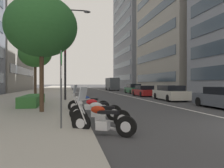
{
  "coord_description": "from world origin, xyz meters",
  "views": [
    {
      "loc": [
        -6.3,
        6.93,
        1.6
      ],
      "look_at": [
        16.94,
        2.43,
        1.47
      ],
      "focal_mm": 35.76,
      "sensor_mm": 36.0,
      "label": 1
    }
  ],
  "objects_px": {
    "car_following_behind": "(133,89)",
    "delivery_van_ahead": "(112,84)",
    "motorcycle_mid_row": "(95,111)",
    "street_tree_near_plaza_corner": "(35,54)",
    "motorcycle_under_tarp": "(102,121)",
    "car_lead_in_lane": "(144,91)",
    "motorcycle_nearest_camera": "(88,104)",
    "parking_sign_by_curb": "(61,79)",
    "car_far_down_avenue": "(170,93)",
    "street_tree_far_plaza": "(42,27)",
    "street_lamp_with_banners": "(69,45)",
    "motorcycle_by_sign_pole": "(100,116)"
  },
  "relations": [
    {
      "from": "motorcycle_nearest_camera",
      "to": "parking_sign_by_curb",
      "type": "bearing_deg",
      "value": 94.65
    },
    {
      "from": "motorcycle_mid_row",
      "to": "car_far_down_avenue",
      "type": "relative_size",
      "value": 0.46
    },
    {
      "from": "motorcycle_under_tarp",
      "to": "motorcycle_by_sign_pole",
      "type": "distance_m",
      "value": 1.23
    },
    {
      "from": "car_following_behind",
      "to": "street_tree_far_plaza",
      "type": "xyz_separation_m",
      "value": [
        -20.62,
        10.89,
        3.74
      ]
    },
    {
      "from": "car_far_down_avenue",
      "to": "street_tree_near_plaza_corner",
      "type": "height_order",
      "value": "street_tree_near_plaza_corner"
    },
    {
      "from": "motorcycle_under_tarp",
      "to": "motorcycle_by_sign_pole",
      "type": "xyz_separation_m",
      "value": [
        1.23,
        -0.12,
        -0.02
      ]
    },
    {
      "from": "car_far_down_avenue",
      "to": "street_tree_far_plaza",
      "type": "xyz_separation_m",
      "value": [
        -7.28,
        10.44,
        3.75
      ]
    },
    {
      "from": "street_tree_near_plaza_corner",
      "to": "delivery_van_ahead",
      "type": "bearing_deg",
      "value": -23.49
    },
    {
      "from": "car_following_behind",
      "to": "street_tree_near_plaza_corner",
      "type": "height_order",
      "value": "street_tree_near_plaza_corner"
    },
    {
      "from": "car_following_behind",
      "to": "delivery_van_ahead",
      "type": "relative_size",
      "value": 0.73
    },
    {
      "from": "street_tree_near_plaza_corner",
      "to": "street_tree_far_plaza",
      "type": "bearing_deg",
      "value": -169.68
    },
    {
      "from": "delivery_van_ahead",
      "to": "street_tree_near_plaza_corner",
      "type": "relative_size",
      "value": 1.14
    },
    {
      "from": "motorcycle_by_sign_pole",
      "to": "car_lead_in_lane",
      "type": "relative_size",
      "value": 0.51
    },
    {
      "from": "car_far_down_avenue",
      "to": "car_lead_in_lane",
      "type": "height_order",
      "value": "car_far_down_avenue"
    },
    {
      "from": "car_far_down_avenue",
      "to": "street_tree_near_plaza_corner",
      "type": "bearing_deg",
      "value": 91.37
    },
    {
      "from": "car_far_down_avenue",
      "to": "parking_sign_by_curb",
      "type": "height_order",
      "value": "parking_sign_by_curb"
    },
    {
      "from": "car_lead_in_lane",
      "to": "car_far_down_avenue",
      "type": "bearing_deg",
      "value": -178.82
    },
    {
      "from": "motorcycle_nearest_camera",
      "to": "street_tree_near_plaza_corner",
      "type": "bearing_deg",
      "value": -43.55
    },
    {
      "from": "motorcycle_nearest_camera",
      "to": "delivery_van_ahead",
      "type": "distance_m",
      "value": 35.16
    },
    {
      "from": "car_lead_in_lane",
      "to": "motorcycle_under_tarp",
      "type": "bearing_deg",
      "value": 156.09
    },
    {
      "from": "motorcycle_by_sign_pole",
      "to": "parking_sign_by_curb",
      "type": "distance_m",
      "value": 1.99
    },
    {
      "from": "motorcycle_mid_row",
      "to": "motorcycle_nearest_camera",
      "type": "height_order",
      "value": "motorcycle_nearest_camera"
    },
    {
      "from": "delivery_van_ahead",
      "to": "street_tree_near_plaza_corner",
      "type": "height_order",
      "value": "street_tree_near_plaza_corner"
    },
    {
      "from": "parking_sign_by_curb",
      "to": "street_lamp_with_banners",
      "type": "height_order",
      "value": "street_lamp_with_banners"
    },
    {
      "from": "street_lamp_with_banners",
      "to": "parking_sign_by_curb",
      "type": "bearing_deg",
      "value": 178.82
    },
    {
      "from": "motorcycle_mid_row",
      "to": "car_following_behind",
      "type": "relative_size",
      "value": 0.52
    },
    {
      "from": "car_lead_in_lane",
      "to": "street_lamp_with_banners",
      "type": "bearing_deg",
      "value": 122.84
    },
    {
      "from": "motorcycle_mid_row",
      "to": "car_lead_in_lane",
      "type": "xyz_separation_m",
      "value": [
        16.12,
        -7.75,
        0.17
      ]
    },
    {
      "from": "car_following_behind",
      "to": "parking_sign_by_curb",
      "type": "distance_m",
      "value": 26.87
    },
    {
      "from": "motorcycle_by_sign_pole",
      "to": "street_tree_near_plaza_corner",
      "type": "distance_m",
      "value": 12.37
    },
    {
      "from": "motorcycle_nearest_camera",
      "to": "car_following_behind",
      "type": "xyz_separation_m",
      "value": [
        20.4,
        -8.55,
        0.23
      ]
    },
    {
      "from": "car_lead_in_lane",
      "to": "car_following_behind",
      "type": "bearing_deg",
      "value": -7.02
    },
    {
      "from": "motorcycle_under_tarp",
      "to": "street_tree_far_plaza",
      "type": "xyz_separation_m",
      "value": [
        4.91,
        2.33,
        3.98
      ]
    },
    {
      "from": "street_tree_near_plaza_corner",
      "to": "motorcycle_under_tarp",
      "type": "bearing_deg",
      "value": -163.42
    },
    {
      "from": "delivery_van_ahead",
      "to": "street_tree_far_plaza",
      "type": "height_order",
      "value": "street_tree_far_plaza"
    },
    {
      "from": "motorcycle_under_tarp",
      "to": "motorcycle_mid_row",
      "type": "xyz_separation_m",
      "value": [
        2.55,
        -0.1,
        -0.01
      ]
    },
    {
      "from": "motorcycle_mid_row",
      "to": "street_tree_far_plaza",
      "type": "bearing_deg",
      "value": -31.91
    },
    {
      "from": "delivery_van_ahead",
      "to": "motorcycle_under_tarp",
      "type": "bearing_deg",
      "value": 168.31
    },
    {
      "from": "car_following_behind",
      "to": "motorcycle_by_sign_pole",
      "type": "bearing_deg",
      "value": 160.4
    },
    {
      "from": "car_lead_in_lane",
      "to": "delivery_van_ahead",
      "type": "height_order",
      "value": "delivery_van_ahead"
    },
    {
      "from": "motorcycle_nearest_camera",
      "to": "delivery_van_ahead",
      "type": "xyz_separation_m",
      "value": [
        34.23,
        -8.0,
        0.95
      ]
    },
    {
      "from": "car_lead_in_lane",
      "to": "street_tree_far_plaza",
      "type": "relative_size",
      "value": 0.72
    },
    {
      "from": "motorcycle_mid_row",
      "to": "car_lead_in_lane",
      "type": "bearing_deg",
      "value": -103.43
    },
    {
      "from": "motorcycle_nearest_camera",
      "to": "street_lamp_with_banners",
      "type": "xyz_separation_m",
      "value": [
        7.61,
        0.97,
        4.4
      ]
    },
    {
      "from": "motorcycle_by_sign_pole",
      "to": "car_lead_in_lane",
      "type": "bearing_deg",
      "value": -98.08
    },
    {
      "from": "street_tree_far_plaza",
      "to": "street_tree_near_plaza_corner",
      "type": "distance_m",
      "value": 7.65
    },
    {
      "from": "parking_sign_by_curb",
      "to": "delivery_van_ahead",
      "type": "bearing_deg",
      "value": -13.36
    },
    {
      "from": "motorcycle_by_sign_pole",
      "to": "street_lamp_with_banners",
      "type": "distance_m",
      "value": 12.38
    },
    {
      "from": "motorcycle_mid_row",
      "to": "street_lamp_with_banners",
      "type": "height_order",
      "value": "street_lamp_with_banners"
    },
    {
      "from": "motorcycle_under_tarp",
      "to": "car_following_behind",
      "type": "bearing_deg",
      "value": -76.4
    }
  ]
}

